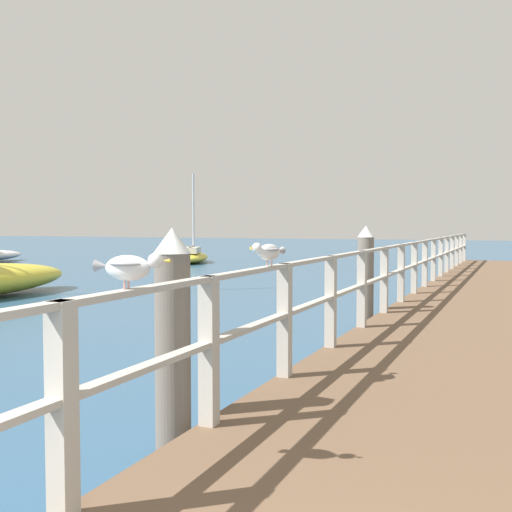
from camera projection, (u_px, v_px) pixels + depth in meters
The scene contains 7 objects.
pier_deck at pixel (479, 307), 12.97m from camera, with size 2.81×27.22×0.48m, color brown.
pier_railing at pixel (414, 262), 13.44m from camera, with size 0.12×25.74×1.11m.
dock_piling_near at pixel (173, 351), 4.88m from camera, with size 0.29×0.29×1.94m.
dock_piling_far at pixel (366, 281), 10.91m from camera, with size 0.29×0.29×1.94m.
seagull_foreground at pixel (129, 266), 3.64m from camera, with size 0.48×0.21×0.21m.
seagull_background at pixel (268, 251), 5.66m from camera, with size 0.23×0.47×0.21m.
boat_3 at pixel (193, 256), 31.78m from camera, with size 2.68×4.41×4.53m.
Camera 1 is at (0.78, -0.07, 1.96)m, focal length 43.94 mm.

